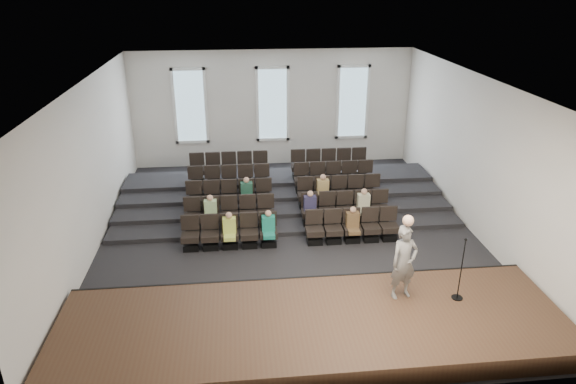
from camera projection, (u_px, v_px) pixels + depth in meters
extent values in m
plane|color=black|center=(290.00, 235.00, 16.72)|extent=(14.00, 14.00, 0.00)
cube|color=white|center=(290.00, 81.00, 14.76)|extent=(12.00, 14.00, 0.02)
cube|color=silver|center=(273.00, 109.00, 22.17)|extent=(12.00, 0.04, 5.00)
cube|color=silver|center=(331.00, 293.00, 9.31)|extent=(12.00, 0.04, 5.00)
cube|color=silver|center=(88.00, 170.00, 15.17)|extent=(0.04, 14.00, 5.00)
cube|color=silver|center=(478.00, 156.00, 16.31)|extent=(0.04, 14.00, 5.00)
cube|color=#402B1B|center=(313.00, 327.00, 11.95)|extent=(11.80, 3.60, 0.50)
cube|color=black|center=(303.00, 285.00, 13.57)|extent=(11.80, 0.06, 0.52)
cube|color=black|center=(283.00, 204.00, 18.82)|extent=(11.80, 4.80, 0.15)
cube|color=black|center=(282.00, 196.00, 19.27)|extent=(11.80, 3.75, 0.30)
cube|color=black|center=(280.00, 189.00, 19.72)|extent=(11.80, 2.70, 0.45)
cube|color=black|center=(279.00, 182.00, 20.17)|extent=(11.80, 1.65, 0.60)
cube|color=black|center=(191.00, 246.00, 15.83)|extent=(0.47, 0.43, 0.20)
cube|color=black|center=(191.00, 237.00, 15.71)|extent=(0.55, 0.50, 0.19)
cube|color=black|center=(190.00, 222.00, 15.74)|extent=(0.55, 0.08, 0.50)
cube|color=black|center=(211.00, 245.00, 15.89)|extent=(0.47, 0.43, 0.20)
cube|color=black|center=(210.00, 236.00, 15.77)|extent=(0.55, 0.50, 0.19)
cube|color=black|center=(210.00, 221.00, 15.80)|extent=(0.55, 0.08, 0.50)
cube|color=black|center=(230.00, 244.00, 15.95)|extent=(0.47, 0.43, 0.20)
cube|color=black|center=(230.00, 235.00, 15.82)|extent=(0.55, 0.50, 0.19)
cube|color=black|center=(229.00, 221.00, 15.86)|extent=(0.55, 0.08, 0.50)
cube|color=black|center=(250.00, 243.00, 16.00)|extent=(0.47, 0.43, 0.20)
cube|color=black|center=(249.00, 235.00, 15.88)|extent=(0.55, 0.50, 0.19)
cube|color=black|center=(249.00, 220.00, 15.91)|extent=(0.55, 0.08, 0.50)
cube|color=black|center=(269.00, 242.00, 16.06)|extent=(0.47, 0.43, 0.20)
cube|color=black|center=(269.00, 234.00, 15.94)|extent=(0.55, 0.50, 0.19)
cube|color=black|center=(268.00, 219.00, 15.97)|extent=(0.55, 0.08, 0.50)
cube|color=black|center=(314.00, 240.00, 16.20)|extent=(0.47, 0.43, 0.20)
cube|color=black|center=(315.00, 231.00, 16.08)|extent=(0.55, 0.50, 0.19)
cube|color=black|center=(314.00, 217.00, 16.11)|extent=(0.55, 0.08, 0.50)
cube|color=black|center=(333.00, 239.00, 16.25)|extent=(0.47, 0.43, 0.20)
cube|color=black|center=(334.00, 230.00, 16.13)|extent=(0.55, 0.50, 0.19)
cube|color=black|center=(333.00, 216.00, 16.17)|extent=(0.55, 0.08, 0.50)
cube|color=black|center=(352.00, 238.00, 16.31)|extent=(0.47, 0.43, 0.20)
cube|color=black|center=(352.00, 230.00, 16.19)|extent=(0.55, 0.50, 0.19)
cube|color=black|center=(351.00, 215.00, 16.22)|extent=(0.55, 0.08, 0.50)
cube|color=black|center=(370.00, 237.00, 16.37)|extent=(0.47, 0.43, 0.20)
cube|color=black|center=(371.00, 229.00, 16.25)|extent=(0.55, 0.50, 0.19)
cube|color=black|center=(370.00, 214.00, 16.28)|extent=(0.55, 0.08, 0.50)
cube|color=black|center=(389.00, 236.00, 16.43)|extent=(0.47, 0.43, 0.20)
cube|color=black|center=(389.00, 228.00, 16.31)|extent=(0.55, 0.50, 0.19)
cube|color=black|center=(388.00, 213.00, 16.34)|extent=(0.55, 0.08, 0.50)
cube|color=black|center=(193.00, 227.00, 16.73)|extent=(0.47, 0.43, 0.20)
cube|color=black|center=(192.00, 218.00, 16.61)|extent=(0.55, 0.50, 0.19)
cube|color=black|center=(192.00, 204.00, 16.65)|extent=(0.55, 0.08, 0.50)
cube|color=black|center=(212.00, 226.00, 16.79)|extent=(0.47, 0.43, 0.20)
cube|color=black|center=(211.00, 217.00, 16.67)|extent=(0.55, 0.50, 0.19)
cube|color=black|center=(211.00, 203.00, 16.70)|extent=(0.55, 0.08, 0.50)
cube|color=black|center=(230.00, 225.00, 16.85)|extent=(0.47, 0.43, 0.20)
cube|color=black|center=(230.00, 216.00, 16.73)|extent=(0.55, 0.50, 0.19)
cube|color=black|center=(229.00, 202.00, 16.76)|extent=(0.55, 0.08, 0.50)
cube|color=black|center=(248.00, 224.00, 16.91)|extent=(0.47, 0.43, 0.20)
cube|color=black|center=(248.00, 216.00, 16.79)|extent=(0.55, 0.50, 0.19)
cube|color=black|center=(247.00, 202.00, 16.82)|extent=(0.55, 0.08, 0.50)
cube|color=black|center=(266.00, 223.00, 16.96)|extent=(0.47, 0.43, 0.20)
cube|color=black|center=(266.00, 215.00, 16.84)|extent=(0.55, 0.50, 0.19)
cube|color=black|center=(266.00, 201.00, 16.87)|extent=(0.55, 0.08, 0.50)
cube|color=black|center=(310.00, 221.00, 17.10)|extent=(0.47, 0.43, 0.20)
cube|color=black|center=(310.00, 213.00, 16.98)|extent=(0.55, 0.50, 0.19)
cube|color=black|center=(309.00, 199.00, 17.01)|extent=(0.55, 0.08, 0.50)
cube|color=black|center=(328.00, 220.00, 17.16)|extent=(0.47, 0.43, 0.20)
cube|color=black|center=(328.00, 212.00, 17.04)|extent=(0.55, 0.50, 0.19)
cube|color=black|center=(327.00, 198.00, 17.07)|extent=(0.55, 0.08, 0.50)
cube|color=black|center=(345.00, 220.00, 17.22)|extent=(0.47, 0.43, 0.20)
cube|color=black|center=(346.00, 211.00, 17.09)|extent=(0.55, 0.50, 0.19)
cube|color=black|center=(345.00, 197.00, 17.13)|extent=(0.55, 0.08, 0.50)
cube|color=black|center=(363.00, 219.00, 17.27)|extent=(0.47, 0.43, 0.20)
cube|color=black|center=(363.00, 210.00, 17.15)|extent=(0.55, 0.50, 0.19)
cube|color=black|center=(362.00, 197.00, 17.18)|extent=(0.55, 0.08, 0.50)
cube|color=black|center=(380.00, 218.00, 17.33)|extent=(0.47, 0.43, 0.20)
cube|color=black|center=(381.00, 210.00, 17.21)|extent=(0.55, 0.50, 0.19)
cube|color=black|center=(380.00, 196.00, 17.24)|extent=(0.55, 0.08, 0.50)
cube|color=black|center=(195.00, 209.00, 17.64)|extent=(0.47, 0.42, 0.20)
cube|color=black|center=(194.00, 201.00, 17.52)|extent=(0.55, 0.50, 0.19)
cube|color=black|center=(194.00, 187.00, 17.55)|extent=(0.55, 0.08, 0.50)
cube|color=black|center=(212.00, 208.00, 17.70)|extent=(0.47, 0.42, 0.20)
cube|color=black|center=(212.00, 200.00, 17.57)|extent=(0.55, 0.50, 0.19)
cube|color=black|center=(211.00, 187.00, 17.61)|extent=(0.55, 0.08, 0.50)
cube|color=black|center=(230.00, 208.00, 17.75)|extent=(0.47, 0.42, 0.20)
cube|color=black|center=(229.00, 199.00, 17.63)|extent=(0.55, 0.50, 0.19)
cube|color=black|center=(229.00, 186.00, 17.66)|extent=(0.55, 0.08, 0.50)
cube|color=black|center=(247.00, 207.00, 17.81)|extent=(0.47, 0.42, 0.20)
cube|color=black|center=(247.00, 199.00, 17.69)|extent=(0.55, 0.50, 0.19)
cube|color=black|center=(246.00, 185.00, 17.72)|extent=(0.55, 0.08, 0.50)
cube|color=black|center=(264.00, 206.00, 17.87)|extent=(0.47, 0.42, 0.20)
cube|color=black|center=(264.00, 198.00, 17.75)|extent=(0.55, 0.50, 0.19)
cube|color=black|center=(264.00, 185.00, 17.78)|extent=(0.55, 0.08, 0.50)
cube|color=black|center=(306.00, 204.00, 18.00)|extent=(0.47, 0.42, 0.20)
cube|color=black|center=(306.00, 196.00, 17.88)|extent=(0.55, 0.50, 0.19)
cube|color=black|center=(305.00, 183.00, 17.92)|extent=(0.55, 0.08, 0.50)
cube|color=black|center=(323.00, 204.00, 18.06)|extent=(0.47, 0.42, 0.20)
cube|color=black|center=(323.00, 195.00, 17.94)|extent=(0.55, 0.50, 0.19)
cube|color=black|center=(322.00, 182.00, 17.97)|extent=(0.55, 0.08, 0.50)
cube|color=black|center=(339.00, 203.00, 18.12)|extent=(0.47, 0.42, 0.20)
cube|color=black|center=(340.00, 195.00, 18.00)|extent=(0.55, 0.50, 0.19)
cube|color=black|center=(339.00, 182.00, 18.03)|extent=(0.55, 0.08, 0.50)
cube|color=black|center=(356.00, 202.00, 18.18)|extent=(0.47, 0.42, 0.20)
cube|color=black|center=(356.00, 194.00, 18.05)|extent=(0.55, 0.50, 0.19)
cube|color=black|center=(356.00, 181.00, 18.09)|extent=(0.55, 0.08, 0.50)
cube|color=black|center=(372.00, 201.00, 18.23)|extent=(0.47, 0.42, 0.20)
cube|color=black|center=(373.00, 193.00, 18.11)|extent=(0.55, 0.50, 0.19)
cube|color=black|center=(372.00, 180.00, 18.14)|extent=(0.55, 0.08, 0.50)
cube|color=black|center=(196.00, 193.00, 18.54)|extent=(0.47, 0.42, 0.20)
cube|color=black|center=(196.00, 185.00, 18.42)|extent=(0.55, 0.50, 0.19)
cube|color=black|center=(195.00, 172.00, 18.45)|extent=(0.55, 0.08, 0.50)
cube|color=black|center=(213.00, 192.00, 18.60)|extent=(0.47, 0.42, 0.20)
cube|color=black|center=(213.00, 185.00, 18.48)|extent=(0.55, 0.50, 0.19)
cube|color=black|center=(212.00, 172.00, 18.51)|extent=(0.55, 0.08, 0.50)
cube|color=black|center=(230.00, 192.00, 18.66)|extent=(0.47, 0.42, 0.20)
cube|color=black|center=(229.00, 184.00, 18.53)|extent=(0.55, 0.50, 0.19)
cube|color=black|center=(229.00, 171.00, 18.57)|extent=(0.55, 0.08, 0.50)
cube|color=black|center=(246.00, 191.00, 18.71)|extent=(0.47, 0.42, 0.20)
cube|color=black|center=(246.00, 183.00, 18.59)|extent=(0.55, 0.50, 0.19)
cube|color=black|center=(245.00, 171.00, 18.62)|extent=(0.55, 0.08, 0.50)
cube|color=black|center=(263.00, 190.00, 18.77)|extent=(0.47, 0.42, 0.20)
cube|color=black|center=(262.00, 183.00, 18.65)|extent=(0.55, 0.50, 0.19)
cube|color=black|center=(262.00, 170.00, 18.68)|extent=(0.55, 0.08, 0.50)
cube|color=black|center=(302.00, 189.00, 18.91)|extent=(0.47, 0.42, 0.20)
cube|color=black|center=(302.00, 181.00, 18.79)|extent=(0.55, 0.50, 0.19)
cube|color=black|center=(301.00, 169.00, 18.82)|extent=(0.55, 0.08, 0.50)
cube|color=black|center=(318.00, 188.00, 18.96)|extent=(0.47, 0.42, 0.20)
cube|color=black|center=(318.00, 180.00, 18.84)|extent=(0.55, 0.50, 0.19)
cube|color=black|center=(317.00, 168.00, 18.88)|extent=(0.55, 0.08, 0.50)
cube|color=black|center=(334.00, 188.00, 19.02)|extent=(0.47, 0.42, 0.20)
cube|color=black|center=(334.00, 180.00, 18.90)|extent=(0.55, 0.50, 0.19)
cube|color=black|center=(334.00, 167.00, 18.93)|extent=(0.55, 0.08, 0.50)
cube|color=black|center=(350.00, 187.00, 19.08)|extent=(0.47, 0.42, 0.20)
cube|color=black|center=(350.00, 179.00, 18.96)|extent=(0.55, 0.50, 0.19)
cube|color=black|center=(350.00, 167.00, 18.99)|extent=(0.55, 0.08, 0.50)
cube|color=black|center=(366.00, 186.00, 19.14)|extent=(0.47, 0.42, 0.20)
cube|color=black|center=(366.00, 179.00, 19.01)|extent=(0.55, 0.50, 0.19)
cube|color=black|center=(365.00, 166.00, 19.05)|extent=(0.55, 0.08, 0.50)
cube|color=black|center=(198.00, 179.00, 19.44)|extent=(0.47, 0.42, 0.20)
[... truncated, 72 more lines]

